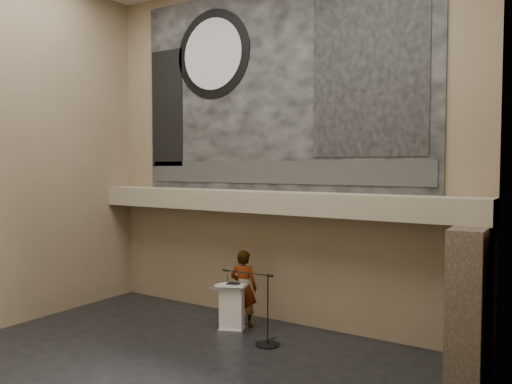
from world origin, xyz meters
The scene contains 18 objects.
floor centered at (0.00, 0.00, 0.00)m, with size 10.00×10.00×0.00m, color black.
wall_back centered at (0.00, 4.00, 4.25)m, with size 10.00×0.02×8.50m, color #7A694D.
wall_right centered at (5.00, 0.00, 4.25)m, with size 0.02×8.00×8.50m, color #7A694D.
soffit centered at (0.00, 3.60, 2.95)m, with size 10.00×0.80×0.50m, color gray.
sprinkler_left centered at (-1.60, 3.55, 2.67)m, with size 0.04×0.04×0.06m, color #B2893D.
sprinkler_right centered at (1.90, 3.55, 2.67)m, with size 0.04×0.04×0.06m, color #B2893D.
banner centered at (0.00, 3.97, 5.70)m, with size 8.00×0.05×5.00m, color black.
banner_text_strip centered at (0.00, 3.93, 3.65)m, with size 7.76×0.02×0.55m, color #2C2C2C.
banner_clock_rim centered at (-1.80, 3.93, 6.70)m, with size 2.30×2.30×0.02m, color black.
banner_clock_face centered at (-1.80, 3.91, 6.70)m, with size 1.84×1.84×0.02m, color silver.
banner_building_print centered at (2.40, 3.93, 5.80)m, with size 2.60×0.02×3.60m, color black.
banner_brick_print centered at (-3.40, 3.93, 5.40)m, with size 1.10×0.02×3.20m, color black.
stone_pier centered at (4.65, 3.15, 1.35)m, with size 0.60×1.40×2.70m, color #3F3226.
lectern centered at (-0.35, 2.71, 0.55)m, with size 0.80×0.69×1.13m.
binder centered at (-0.29, 2.68, 1.12)m, with size 0.27×0.21×0.04m, color black.
papers centered at (-0.45, 2.67, 1.10)m, with size 0.22×0.31×0.01m, color silver.
speaker_person centered at (-0.34, 3.19, 0.91)m, with size 0.66×0.44×1.82m, color white.
mic_stand centered at (0.77, 2.39, 0.22)m, with size 1.38×0.52×1.54m.
Camera 1 is at (6.20, -6.49, 3.80)m, focal length 35.00 mm.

